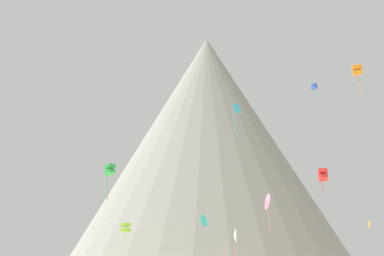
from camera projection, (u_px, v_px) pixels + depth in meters
rock_massif at (206, 160)px, 119.26m from camera, size 98.16×98.16×65.85m
kite_white_low at (235, 236)px, 66.74m from camera, size 0.60×2.08×4.83m
kite_orange_high at (357, 70)px, 69.18m from camera, size 1.46×1.54×4.63m
kite_green_mid at (110, 170)px, 63.00m from camera, size 1.53×1.50×4.87m
kite_lime_low at (126, 228)px, 71.36m from camera, size 1.45×1.44×2.91m
kite_teal_low at (205, 220)px, 73.98m from camera, size 1.83×2.04×1.91m
kite_cyan_high at (236, 112)px, 65.22m from camera, size 1.16×0.87×5.03m
kite_red_mid at (323, 175)px, 72.52m from camera, size 1.35×1.46×3.91m
kite_pink_mid at (266, 202)px, 66.38m from camera, size 1.42×2.38×5.46m
kite_gold_low at (370, 224)px, 82.31m from camera, size 0.31×0.63×1.17m
kite_blue_high at (314, 87)px, 88.50m from camera, size 1.25×1.24×3.37m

